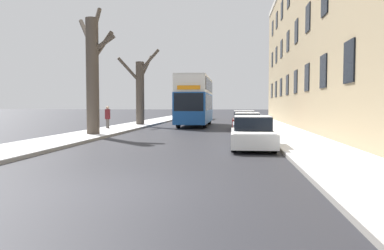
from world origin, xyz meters
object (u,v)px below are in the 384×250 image
bare_tree_left_1 (140,90)px  parked_car_2 (244,121)px  double_decker_bus (195,99)px  bare_tree_left_0 (93,72)px  oncoming_van (197,109)px  pedestrian_left_sidewalk (108,117)px  parked_car_1 (247,125)px  parked_car_0 (252,133)px

bare_tree_left_1 → parked_car_2: bare_tree_left_1 is taller
double_decker_bus → bare_tree_left_0: bearing=-112.2°
parked_car_2 → oncoming_van: bearing=104.7°
bare_tree_left_1 → parked_car_2: 10.29m
parked_car_2 → bare_tree_left_1: bearing=156.0°
bare_tree_left_1 → pedestrian_left_sidewalk: size_ratio=3.77×
parked_car_2 → parked_car_1: bearing=-90.0°
bare_tree_left_1 → parked_car_1: (9.11, -10.00, -2.59)m
oncoming_van → parked_car_2: bearing=-75.3°
parked_car_1 → double_decker_bus: bearing=111.4°
bare_tree_left_1 → double_decker_bus: 4.99m
double_decker_bus → parked_car_1: size_ratio=2.34×
bare_tree_left_1 → parked_car_2: (9.11, -4.05, -2.58)m
bare_tree_left_0 → double_decker_bus: bearing=67.8°
double_decker_bus → pedestrian_left_sidewalk: 9.10m
parked_car_2 → oncoming_van: size_ratio=0.79×
parked_car_0 → oncoming_van: size_ratio=0.83×
parked_car_0 → oncoming_van: 34.53m
parked_car_1 → parked_car_2: (-0.00, 5.95, 0.02)m
parked_car_1 → pedestrian_left_sidewalk: 10.88m
bare_tree_left_0 → parked_car_2: bearing=37.9°
parked_car_0 → parked_car_1: 6.48m
bare_tree_left_1 → parked_car_0: bare_tree_left_1 is taller
pedestrian_left_sidewalk → parked_car_1: bearing=-150.2°
double_decker_bus → oncoming_van: 16.82m
parked_car_1 → parked_car_2: 5.95m
parked_car_0 → parked_car_2: size_ratio=1.05×
pedestrian_left_sidewalk → double_decker_bus: bearing=-79.0°
bare_tree_left_1 → parked_car_1: bearing=-47.7°
bare_tree_left_1 → double_decker_bus: size_ratio=0.67×
double_decker_bus → parked_car_1: (4.25, -10.86, -1.81)m
bare_tree_left_1 → parked_car_0: size_ratio=1.53×
bare_tree_left_1 → parked_car_1: bare_tree_left_1 is taller
parked_car_0 → oncoming_van: (-5.68, 34.05, 0.66)m
bare_tree_left_1 → pedestrian_left_sidewalk: bare_tree_left_1 is taller
oncoming_van → pedestrian_left_sidewalk: 23.95m
double_decker_bus → parked_car_2: (4.25, -4.91, -1.79)m
bare_tree_left_1 → pedestrian_left_sidewalk: 6.44m
bare_tree_left_0 → pedestrian_left_sidewalk: bearing=100.1°
bare_tree_left_0 → pedestrian_left_sidewalk: (-0.94, 5.24, -2.88)m
parked_car_2 → oncoming_van: oncoming_van is taller
double_decker_bus → parked_car_0: double_decker_bus is taller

